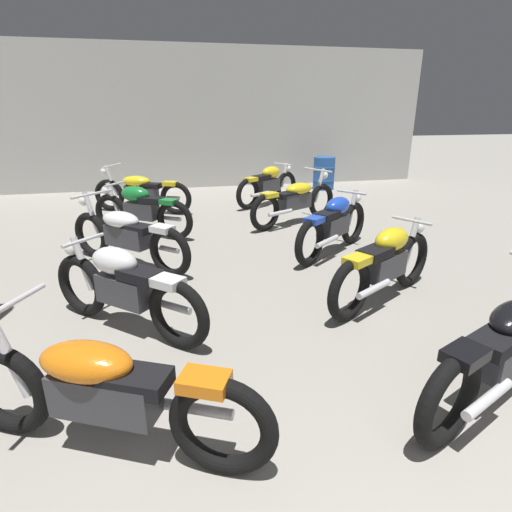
{
  "coord_description": "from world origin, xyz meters",
  "views": [
    {
      "loc": [
        -0.92,
        0.41,
        2.09
      ],
      "look_at": [
        0.0,
        4.55,
        0.55
      ],
      "focal_mm": 28.84,
      "sensor_mm": 36.0,
      "label": 1
    }
  ],
  "objects_px": {
    "motorcycle_left_row_1": "(103,391)",
    "motorcycle_right_row_2": "(385,263)",
    "motorcycle_left_row_2": "(124,287)",
    "motorcycle_left_row_4": "(141,209)",
    "motorcycle_right_row_1": "(508,346)",
    "motorcycle_right_row_3": "(334,224)",
    "motorcycle_right_row_5": "(268,184)",
    "motorcycle_right_row_4": "(296,200)",
    "motorcycle_left_row_3": "(127,235)",
    "oil_drum": "(324,173)",
    "motorcycle_left_row_5": "(141,191)"
  },
  "relations": [
    {
      "from": "motorcycle_right_row_5",
      "to": "motorcycle_right_row_4",
      "type": "bearing_deg",
      "value": -86.71
    },
    {
      "from": "motorcycle_left_row_3",
      "to": "motorcycle_right_row_4",
      "type": "height_order",
      "value": "same"
    },
    {
      "from": "motorcycle_left_row_2",
      "to": "motorcycle_left_row_4",
      "type": "distance_m",
      "value": 3.28
    },
    {
      "from": "motorcycle_left_row_5",
      "to": "motorcycle_right_row_4",
      "type": "distance_m",
      "value": 3.24
    },
    {
      "from": "motorcycle_left_row_1",
      "to": "motorcycle_right_row_5",
      "type": "relative_size",
      "value": 1.19
    },
    {
      "from": "motorcycle_left_row_4",
      "to": "motorcycle_left_row_5",
      "type": "bearing_deg",
      "value": 92.2
    },
    {
      "from": "motorcycle_right_row_5",
      "to": "oil_drum",
      "type": "xyz_separation_m",
      "value": [
        1.91,
        1.49,
        -0.03
      ]
    },
    {
      "from": "motorcycle_left_row_4",
      "to": "oil_drum",
      "type": "relative_size",
      "value": 1.99
    },
    {
      "from": "motorcycle_right_row_1",
      "to": "oil_drum",
      "type": "distance_m",
      "value": 8.49
    },
    {
      "from": "motorcycle_left_row_5",
      "to": "motorcycle_right_row_3",
      "type": "bearing_deg",
      "value": -48.4
    },
    {
      "from": "motorcycle_left_row_4",
      "to": "motorcycle_right_row_3",
      "type": "height_order",
      "value": "same"
    },
    {
      "from": "motorcycle_left_row_1",
      "to": "motorcycle_right_row_1",
      "type": "distance_m",
      "value": 2.82
    },
    {
      "from": "motorcycle_left_row_1",
      "to": "motorcycle_right_row_2",
      "type": "relative_size",
      "value": 1.14
    },
    {
      "from": "motorcycle_right_row_4",
      "to": "motorcycle_left_row_4",
      "type": "bearing_deg",
      "value": -176.7
    },
    {
      "from": "motorcycle_left_row_2",
      "to": "motorcycle_right_row_2",
      "type": "relative_size",
      "value": 0.88
    },
    {
      "from": "motorcycle_left_row_5",
      "to": "motorcycle_right_row_2",
      "type": "relative_size",
      "value": 1.15
    },
    {
      "from": "motorcycle_left_row_3",
      "to": "motorcycle_left_row_5",
      "type": "height_order",
      "value": "same"
    },
    {
      "from": "motorcycle_right_row_3",
      "to": "oil_drum",
      "type": "distance_m",
      "value": 5.23
    },
    {
      "from": "motorcycle_right_row_3",
      "to": "motorcycle_right_row_5",
      "type": "relative_size",
      "value": 0.96
    },
    {
      "from": "motorcycle_right_row_5",
      "to": "motorcycle_left_row_2",
      "type": "bearing_deg",
      "value": -117.99
    },
    {
      "from": "motorcycle_right_row_4",
      "to": "motorcycle_right_row_1",
      "type": "bearing_deg",
      "value": -90.14
    },
    {
      "from": "motorcycle_left_row_5",
      "to": "motorcycle_right_row_1",
      "type": "height_order",
      "value": "same"
    },
    {
      "from": "motorcycle_left_row_3",
      "to": "motorcycle_right_row_5",
      "type": "relative_size",
      "value": 0.99
    },
    {
      "from": "motorcycle_right_row_3",
      "to": "motorcycle_left_row_2",
      "type": "bearing_deg",
      "value": -149.4
    },
    {
      "from": "motorcycle_left_row_3",
      "to": "motorcycle_right_row_4",
      "type": "bearing_deg",
      "value": 29.08
    },
    {
      "from": "motorcycle_right_row_3",
      "to": "motorcycle_right_row_4",
      "type": "bearing_deg",
      "value": 91.3
    },
    {
      "from": "motorcycle_left_row_1",
      "to": "motorcycle_right_row_3",
      "type": "height_order",
      "value": "motorcycle_left_row_1"
    },
    {
      "from": "oil_drum",
      "to": "motorcycle_right_row_2",
      "type": "bearing_deg",
      "value": -105.75
    },
    {
      "from": "oil_drum",
      "to": "motorcycle_left_row_4",
      "type": "bearing_deg",
      "value": -144.04
    },
    {
      "from": "motorcycle_left_row_1",
      "to": "motorcycle_right_row_1",
      "type": "xyz_separation_m",
      "value": [
        2.82,
        -0.11,
        0.0
      ]
    },
    {
      "from": "motorcycle_left_row_2",
      "to": "motorcycle_left_row_3",
      "type": "bearing_deg",
      "value": 93.25
    },
    {
      "from": "motorcycle_left_row_4",
      "to": "motorcycle_left_row_5",
      "type": "distance_m",
      "value": 1.69
    },
    {
      "from": "motorcycle_left_row_3",
      "to": "motorcycle_left_row_2",
      "type": "bearing_deg",
      "value": -86.75
    },
    {
      "from": "motorcycle_left_row_3",
      "to": "motorcycle_right_row_4",
      "type": "distance_m",
      "value": 3.35
    },
    {
      "from": "motorcycle_left_row_4",
      "to": "motorcycle_right_row_3",
      "type": "relative_size",
      "value": 1.05
    },
    {
      "from": "motorcycle_right_row_3",
      "to": "motorcycle_left_row_3",
      "type": "bearing_deg",
      "value": 177.78
    },
    {
      "from": "motorcycle_left_row_5",
      "to": "motorcycle_right_row_3",
      "type": "relative_size",
      "value": 1.25
    },
    {
      "from": "motorcycle_left_row_4",
      "to": "motorcycle_right_row_1",
      "type": "height_order",
      "value": "motorcycle_right_row_1"
    },
    {
      "from": "motorcycle_left_row_3",
      "to": "motorcycle_right_row_1",
      "type": "distance_m",
      "value": 4.54
    },
    {
      "from": "motorcycle_left_row_1",
      "to": "motorcycle_right_row_1",
      "type": "relative_size",
      "value": 0.99
    },
    {
      "from": "motorcycle_left_row_5",
      "to": "oil_drum",
      "type": "distance_m",
      "value": 4.96
    },
    {
      "from": "motorcycle_right_row_2",
      "to": "motorcycle_right_row_4",
      "type": "relative_size",
      "value": 0.89
    },
    {
      "from": "motorcycle_left_row_2",
      "to": "oil_drum",
      "type": "distance_m",
      "value": 8.08
    },
    {
      "from": "motorcycle_left_row_2",
      "to": "motorcycle_right_row_5",
      "type": "height_order",
      "value": "same"
    },
    {
      "from": "motorcycle_left_row_2",
      "to": "motorcycle_right_row_2",
      "type": "xyz_separation_m",
      "value": [
        2.78,
        0.04,
        0.0
      ]
    },
    {
      "from": "motorcycle_right_row_3",
      "to": "motorcycle_left_row_5",
      "type": "bearing_deg",
      "value": 131.6
    },
    {
      "from": "motorcycle_left_row_1",
      "to": "motorcycle_left_row_3",
      "type": "bearing_deg",
      "value": 91.59
    },
    {
      "from": "motorcycle_left_row_4",
      "to": "motorcycle_right_row_4",
      "type": "relative_size",
      "value": 0.86
    },
    {
      "from": "motorcycle_right_row_3",
      "to": "motorcycle_right_row_4",
      "type": "distance_m",
      "value": 1.74
    },
    {
      "from": "motorcycle_left_row_2",
      "to": "motorcycle_right_row_2",
      "type": "distance_m",
      "value": 2.78
    }
  ]
}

